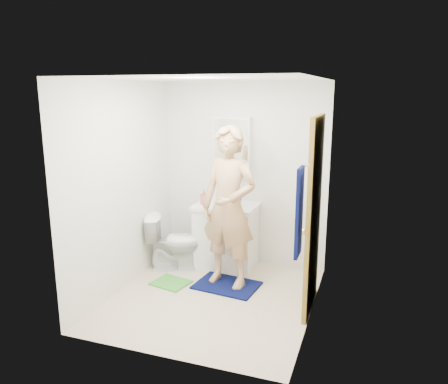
% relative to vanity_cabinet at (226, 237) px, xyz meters
% --- Properties ---
extents(floor, '(2.20, 2.40, 0.02)m').
position_rel_vanity_cabinet_xyz_m(floor, '(0.15, -0.91, -0.41)').
color(floor, beige).
rests_on(floor, ground).
extents(ceiling, '(2.20, 2.40, 0.02)m').
position_rel_vanity_cabinet_xyz_m(ceiling, '(0.15, -0.91, 2.01)').
color(ceiling, white).
rests_on(ceiling, ground).
extents(wall_back, '(2.20, 0.02, 2.40)m').
position_rel_vanity_cabinet_xyz_m(wall_back, '(0.15, 0.30, 0.80)').
color(wall_back, silver).
rests_on(wall_back, ground).
extents(wall_front, '(2.20, 0.02, 2.40)m').
position_rel_vanity_cabinet_xyz_m(wall_front, '(0.15, -2.12, 0.80)').
color(wall_front, silver).
rests_on(wall_front, ground).
extents(wall_left, '(0.02, 2.40, 2.40)m').
position_rel_vanity_cabinet_xyz_m(wall_left, '(-0.96, -0.91, 0.80)').
color(wall_left, silver).
rests_on(wall_left, ground).
extents(wall_right, '(0.02, 2.40, 2.40)m').
position_rel_vanity_cabinet_xyz_m(wall_right, '(1.26, -0.91, 0.80)').
color(wall_right, silver).
rests_on(wall_right, ground).
extents(vanity_cabinet, '(0.75, 0.55, 0.80)m').
position_rel_vanity_cabinet_xyz_m(vanity_cabinet, '(0.00, 0.00, 0.00)').
color(vanity_cabinet, white).
rests_on(vanity_cabinet, floor).
extents(countertop, '(0.79, 0.59, 0.05)m').
position_rel_vanity_cabinet_xyz_m(countertop, '(0.00, 0.00, 0.43)').
color(countertop, white).
rests_on(countertop, vanity_cabinet).
extents(sink_basin, '(0.40, 0.40, 0.03)m').
position_rel_vanity_cabinet_xyz_m(sink_basin, '(0.00, 0.00, 0.44)').
color(sink_basin, white).
rests_on(sink_basin, countertop).
extents(faucet, '(0.03, 0.03, 0.12)m').
position_rel_vanity_cabinet_xyz_m(faucet, '(0.00, 0.18, 0.51)').
color(faucet, silver).
rests_on(faucet, countertop).
extents(medicine_cabinet, '(0.50, 0.12, 0.70)m').
position_rel_vanity_cabinet_xyz_m(medicine_cabinet, '(0.00, 0.22, 1.20)').
color(medicine_cabinet, white).
rests_on(medicine_cabinet, wall_back).
extents(mirror_panel, '(0.46, 0.01, 0.66)m').
position_rel_vanity_cabinet_xyz_m(mirror_panel, '(0.00, 0.16, 1.20)').
color(mirror_panel, white).
rests_on(mirror_panel, wall_back).
extents(door, '(0.05, 0.80, 2.05)m').
position_rel_vanity_cabinet_xyz_m(door, '(1.22, -0.76, 0.62)').
color(door, olive).
rests_on(door, ground).
extents(door_knob, '(0.07, 0.07, 0.07)m').
position_rel_vanity_cabinet_xyz_m(door_knob, '(1.18, -1.08, 0.55)').
color(door_knob, gold).
rests_on(door_knob, door).
extents(towel, '(0.03, 0.24, 0.80)m').
position_rel_vanity_cabinet_xyz_m(towel, '(1.18, -1.48, 0.85)').
color(towel, '#060E41').
rests_on(towel, wall_right).
extents(towel_hook, '(0.06, 0.02, 0.02)m').
position_rel_vanity_cabinet_xyz_m(towel_hook, '(1.22, -1.48, 1.27)').
color(towel_hook, silver).
rests_on(towel_hook, wall_right).
extents(toilet, '(0.80, 0.61, 0.72)m').
position_rel_vanity_cabinet_xyz_m(toilet, '(-0.62, -0.28, -0.04)').
color(toilet, white).
rests_on(toilet, floor).
extents(bath_mat, '(0.79, 0.60, 0.02)m').
position_rel_vanity_cabinet_xyz_m(bath_mat, '(0.21, -0.58, -0.39)').
color(bath_mat, '#060E41').
rests_on(bath_mat, floor).
extents(green_rug, '(0.48, 0.43, 0.02)m').
position_rel_vanity_cabinet_xyz_m(green_rug, '(-0.46, -0.74, -0.39)').
color(green_rug, green).
rests_on(green_rug, floor).
extents(soap_dispenser, '(0.09, 0.10, 0.19)m').
position_rel_vanity_cabinet_xyz_m(soap_dispenser, '(-0.28, -0.08, 0.55)').
color(soap_dispenser, '#B06A52').
rests_on(soap_dispenser, countertop).
extents(toothbrush_cup, '(0.14, 0.14, 0.09)m').
position_rel_vanity_cabinet_xyz_m(toothbrush_cup, '(0.12, 0.10, 0.49)').
color(toothbrush_cup, '#5E3F8C').
rests_on(toothbrush_cup, countertop).
extents(man, '(0.77, 0.58, 1.89)m').
position_rel_vanity_cabinet_xyz_m(man, '(0.21, -0.54, 0.57)').
color(man, tan).
rests_on(man, bath_mat).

